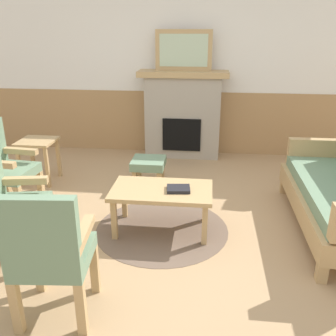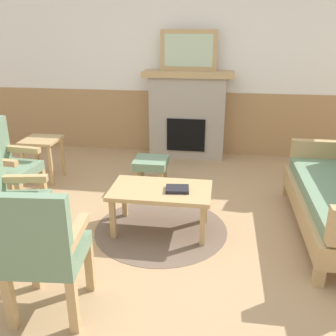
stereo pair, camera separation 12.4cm
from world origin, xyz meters
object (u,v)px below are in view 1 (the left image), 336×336
(armchair_near_fireplace, at_px, (7,199))
(framed_picture, at_px, (184,50))
(armchair_by_window_left, at_px, (2,164))
(armchair_front_left, at_px, (49,251))
(book_on_table, at_px, (178,189))
(coffee_table, at_px, (162,194))
(side_table, at_px, (38,149))
(footstool, at_px, (149,165))
(fireplace, at_px, (183,114))

(armchair_near_fireplace, bearing_deg, framed_picture, 66.20)
(armchair_by_window_left, relative_size, armchair_front_left, 1.00)
(armchair_near_fireplace, distance_m, armchair_by_window_left, 0.94)
(book_on_table, bearing_deg, armchair_near_fireplace, -158.12)
(book_on_table, bearing_deg, coffee_table, 172.82)
(framed_picture, xyz_separation_m, armchair_front_left, (-0.60, -3.53, -1.02))
(side_table, bearing_deg, armchair_by_window_left, -90.22)
(framed_picture, height_order, footstool, framed_picture)
(footstool, xyz_separation_m, side_table, (-1.41, 0.02, 0.15))
(armchair_front_left, distance_m, side_table, 2.58)
(book_on_table, bearing_deg, fireplace, 93.27)
(framed_picture, relative_size, armchair_front_left, 0.82)
(coffee_table, bearing_deg, book_on_table, -7.18)
(side_table, bearing_deg, framed_picture, 34.97)
(fireplace, height_order, armchair_front_left, fireplace)
(armchair_by_window_left, bearing_deg, armchair_front_left, -52.44)
(book_on_table, distance_m, armchair_by_window_left, 1.89)
(fireplace, xyz_separation_m, armchair_near_fireplace, (-1.25, -2.84, -0.11))
(armchair_near_fireplace, bearing_deg, coffee_table, 25.23)
(fireplace, xyz_separation_m, coffee_table, (-0.03, -2.26, -0.27))
(footstool, xyz_separation_m, armchair_by_window_left, (-1.42, -0.81, 0.25))
(footstool, bearing_deg, framed_picture, 75.24)
(armchair_front_left, xyz_separation_m, side_table, (-1.14, 2.31, -0.10))
(armchair_front_left, height_order, side_table, armchair_front_left)
(fireplace, distance_m, armchair_by_window_left, 2.69)
(coffee_table, relative_size, armchair_near_fireplace, 0.98)
(framed_picture, relative_size, side_table, 1.45)
(book_on_table, distance_m, side_table, 2.15)
(fireplace, height_order, side_table, fireplace)
(coffee_table, bearing_deg, side_table, 148.43)
(fireplace, bearing_deg, armchair_near_fireplace, -113.80)
(footstool, relative_size, side_table, 0.73)
(book_on_table, relative_size, armchair_front_left, 0.22)
(footstool, bearing_deg, coffee_table, -74.03)
(framed_picture, xyz_separation_m, armchair_by_window_left, (-1.74, -2.04, -1.02))
(fireplace, height_order, framed_picture, framed_picture)
(coffee_table, height_order, book_on_table, book_on_table)
(armchair_by_window_left, xyz_separation_m, armchair_front_left, (1.14, -1.49, 0.00))
(armchair_near_fireplace, xyz_separation_m, side_table, (-0.49, 1.62, -0.10))
(framed_picture, bearing_deg, footstool, -104.76)
(armchair_by_window_left, relative_size, side_table, 1.78)
(coffee_table, distance_m, footstool, 1.07)
(book_on_table, xyz_separation_m, armchair_front_left, (-0.73, -1.24, 0.08))
(footstool, relative_size, armchair_by_window_left, 0.41)
(framed_picture, xyz_separation_m, footstool, (-0.33, -1.24, -1.28))
(armchair_front_left, bearing_deg, armchair_near_fireplace, 133.59)
(fireplace, relative_size, side_table, 2.36)
(footstool, distance_m, armchair_front_left, 2.32)
(coffee_table, height_order, armchair_front_left, armchair_front_left)
(armchair_front_left, bearing_deg, book_on_table, 59.56)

